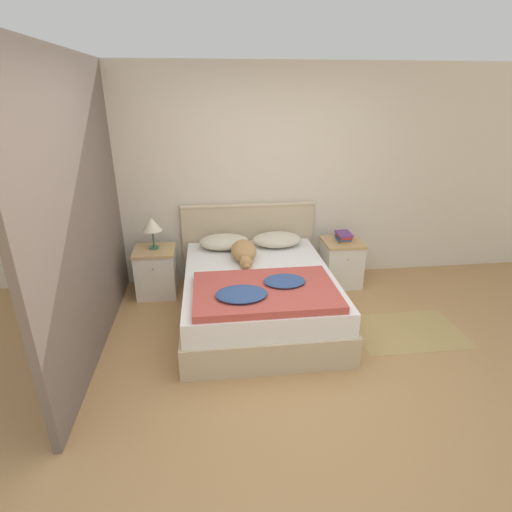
{
  "coord_description": "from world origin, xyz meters",
  "views": [
    {
      "loc": [
        -0.55,
        -2.59,
        2.24
      ],
      "look_at": [
        -0.08,
        1.26,
        0.63
      ],
      "focal_mm": 28.0,
      "sensor_mm": 36.0,
      "label": 1
    }
  ],
  "objects": [
    {
      "name": "ground_plane",
      "position": [
        0.0,
        0.0,
        0.0
      ],
      "size": [
        16.0,
        16.0,
        0.0
      ],
      "primitive_type": "plane",
      "color": "tan"
    },
    {
      "name": "pillow_right",
      "position": [
        0.23,
        1.79,
        0.61
      ],
      "size": [
        0.58,
        0.39,
        0.16
      ],
      "color": "beige",
      "rests_on": "bed"
    },
    {
      "name": "quilt",
      "position": [
        -0.09,
        0.58,
        0.57
      ],
      "size": [
        1.29,
        0.85,
        0.12
      ],
      "color": "#BC4C42",
      "rests_on": "bed"
    },
    {
      "name": "headboard",
      "position": [
        -0.08,
        2.06,
        0.51
      ],
      "size": [
        1.62,
        0.06,
        0.98
      ],
      "color": "#C6B28E",
      "rests_on": "ground_plane"
    },
    {
      "name": "dog",
      "position": [
        -0.19,
        1.41,
        0.62
      ],
      "size": [
        0.27,
        0.63,
        0.21
      ],
      "color": "tan",
      "rests_on": "bed"
    },
    {
      "name": "wall_side_left",
      "position": [
        -1.63,
        1.05,
        1.27
      ],
      "size": [
        0.06,
        3.1,
        2.55
      ],
      "color": "#706056",
      "rests_on": "ground_plane"
    },
    {
      "name": "nightstand_left",
      "position": [
        -1.2,
        1.74,
        0.28
      ],
      "size": [
        0.47,
        0.45,
        0.57
      ],
      "color": "silver",
      "rests_on": "ground_plane"
    },
    {
      "name": "nightstand_right",
      "position": [
        1.03,
        1.74,
        0.28
      ],
      "size": [
        0.47,
        0.45,
        0.57
      ],
      "color": "silver",
      "rests_on": "ground_plane"
    },
    {
      "name": "rug",
      "position": [
        1.38,
        0.62,
        0.0
      ],
      "size": [
        1.06,
        0.72,
        0.0
      ],
      "color": "tan",
      "rests_on": "ground_plane"
    },
    {
      "name": "wall_back",
      "position": [
        0.0,
        2.13,
        1.27
      ],
      "size": [
        9.0,
        0.06,
        2.55
      ],
      "color": "beige",
      "rests_on": "ground_plane"
    },
    {
      "name": "pillow_left",
      "position": [
        -0.39,
        1.79,
        0.61
      ],
      "size": [
        0.58,
        0.39,
        0.16
      ],
      "color": "beige",
      "rests_on": "bed"
    },
    {
      "name": "table_lamp",
      "position": [
        -1.2,
        1.77,
        0.85
      ],
      "size": [
        0.22,
        0.22,
        0.36
      ],
      "color": "#336B4C",
      "rests_on": "nightstand_left"
    },
    {
      "name": "bed",
      "position": [
        -0.08,
        1.07,
        0.26
      ],
      "size": [
        1.54,
        1.93,
        0.53
      ],
      "color": "#C6B28E",
      "rests_on": "ground_plane"
    },
    {
      "name": "book_stack",
      "position": [
        1.04,
        1.75,
        0.62
      ],
      "size": [
        0.17,
        0.23,
        0.1
      ],
      "color": "orange",
      "rests_on": "nightstand_right"
    }
  ]
}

